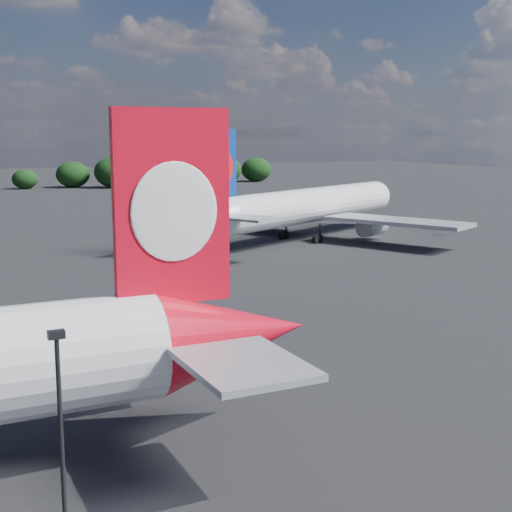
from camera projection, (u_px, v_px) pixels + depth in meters
name	position (u px, v px, depth m)	size (l,w,h in m)	color
china_southern_airliner	(304.00, 207.00, 104.66)	(46.95, 45.28, 16.19)	white
apron_lamp_post	(62.00, 447.00, 23.82)	(0.55, 0.30, 9.31)	black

